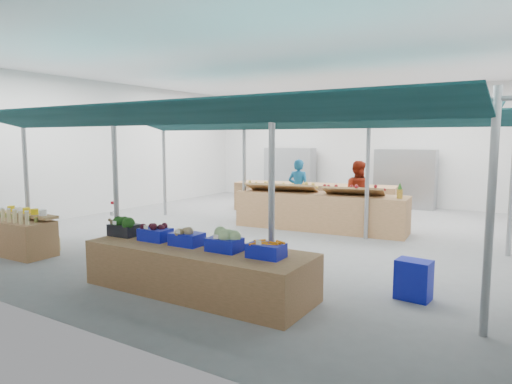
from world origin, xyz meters
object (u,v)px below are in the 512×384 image
Objects in this scene: crate_stack at (414,280)px; vendor_right at (357,193)px; fruit_counter at (320,211)px; vendor_left at (298,189)px; bottle_shelf at (20,235)px; veg_counter at (198,269)px.

vendor_right is at bearing 117.98° from crate_stack.
fruit_counter is 2.50× the size of vendor_left.
bottle_shelf is 2.77× the size of crate_stack.
veg_counter is 6.70m from vendor_right.
vendor_right is at bearing 52.76° from bottle_shelf.
bottle_shelf is at bearing 60.12° from vendor_left.
vendor_left reaches higher than crate_stack.
vendor_left is (-1.20, 1.10, 0.42)m from fruit_counter.
vendor_left is at bearing 131.41° from fruit_counter.
bottle_shelf is 7.45m from vendor_left.
veg_counter is 2.07× the size of vendor_left.
vendor_left is (-4.57, 5.22, 0.60)m from crate_stack.
crate_stack is at bearing -56.76° from fruit_counter.
vendor_left and vendor_right have the same top height.
bottle_shelf is 4.63m from veg_counter.
fruit_counter is 1.68m from vendor_left.
crate_stack is (3.37, -4.12, -0.18)m from fruit_counter.
fruit_counter is 1.32m from vendor_right.
veg_counter is at bearing 97.63° from vendor_left.
bottle_shelf reaches higher than fruit_counter.
vendor_right is (-2.77, 5.22, 0.60)m from crate_stack.
crate_stack is 5.94m from vendor_right.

